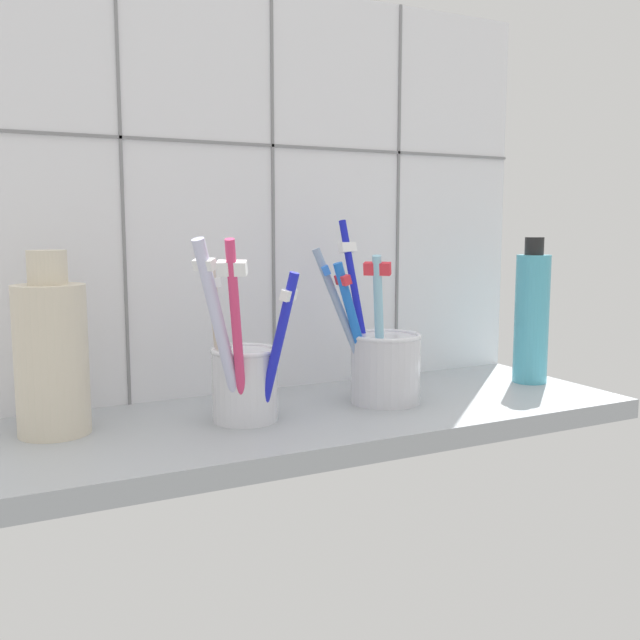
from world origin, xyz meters
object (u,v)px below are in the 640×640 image
Objects in this scene: toothbrush_cup_right at (384,361)px; soap_bottle at (532,316)px; toothbrush_cup_left at (244,374)px; ceramic_vase at (51,354)px.

toothbrush_cup_right reaches higher than soap_bottle.
ceramic_vase is at bearing 165.51° from toothbrush_cup_left.
toothbrush_cup_right is at bearing -6.64° from ceramic_vase.
ceramic_vase is 0.95× the size of soap_bottle.
soap_bottle is at bearing 2.33° from toothbrush_cup_right.
soap_bottle is at bearing 2.13° from toothbrush_cup_left.
toothbrush_cup_left reaches higher than ceramic_vase.
toothbrush_cup_left is 0.92× the size of toothbrush_cup_right.
ceramic_vase is (-31.34, 3.65, 2.68)cm from toothbrush_cup_right.
toothbrush_cup_left is 16.76cm from ceramic_vase.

